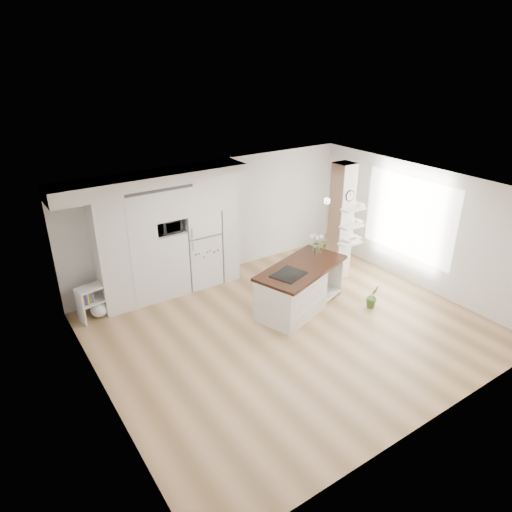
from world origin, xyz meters
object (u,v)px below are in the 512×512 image
(refrigerator, at_px, (200,247))
(floor_plant_a, at_px, (372,296))
(kitchen_island, at_px, (294,290))
(bookshelf, at_px, (95,304))

(refrigerator, xyz_separation_m, floor_plant_a, (2.43, -2.96, -0.62))
(refrigerator, xyz_separation_m, kitchen_island, (0.97, -2.19, -0.39))
(refrigerator, xyz_separation_m, bookshelf, (-2.45, -0.18, -0.57))
(refrigerator, distance_m, bookshelf, 2.52)
(refrigerator, distance_m, kitchen_island, 2.43)
(bookshelf, height_order, floor_plant_a, bookshelf)
(kitchen_island, xyz_separation_m, floor_plant_a, (1.46, -0.77, -0.23))
(refrigerator, distance_m, floor_plant_a, 3.88)
(refrigerator, relative_size, kitchen_island, 0.77)
(kitchen_island, distance_m, floor_plant_a, 1.67)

